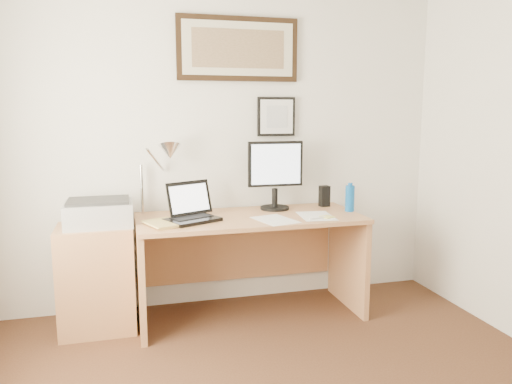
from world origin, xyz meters
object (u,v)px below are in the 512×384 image
object	(u,v)px
printer	(99,213)
desk	(247,245)
side_cabinet	(97,278)
book	(149,226)
water_bottle	(350,198)
laptop	(191,212)
lcd_monitor	(275,172)

from	to	relation	value
printer	desk	bearing A→B (deg)	1.30
side_cabinet	book	world-z (taller)	book
water_bottle	desk	xyz separation A→B (m)	(-0.77, 0.11, -0.33)
laptop	lcd_monitor	distance (m)	0.74
water_bottle	lcd_monitor	size ratio (longest dim) A/B	0.37
book	lcd_monitor	distance (m)	1.06
book	side_cabinet	bearing A→B (deg)	149.16
desk	laptop	bearing A→B (deg)	-165.64
book	laptop	xyz separation A→B (m)	(0.29, 0.14, 0.05)
water_bottle	printer	xyz separation A→B (m)	(-1.80, 0.09, -0.03)
book	printer	world-z (taller)	printer
side_cabinet	book	distance (m)	0.57
side_cabinet	water_bottle	distance (m)	1.90
laptop	water_bottle	bearing A→B (deg)	-0.15
laptop	lcd_monitor	bearing A→B (deg)	17.15
book	laptop	bearing A→B (deg)	25.31
laptop	printer	distance (m)	0.62
book	desk	xyz separation A→B (m)	(0.72, 0.25, -0.25)
side_cabinet	desk	bearing A→B (deg)	1.89
book	laptop	distance (m)	0.33
desk	laptop	distance (m)	0.53
water_bottle	printer	bearing A→B (deg)	177.21
lcd_monitor	laptop	bearing A→B (deg)	-162.85
water_bottle	desk	world-z (taller)	water_bottle
printer	laptop	bearing A→B (deg)	-7.88
side_cabinet	printer	xyz separation A→B (m)	(0.04, 0.01, 0.45)
water_bottle	printer	world-z (taller)	water_bottle
desk	side_cabinet	bearing A→B (deg)	-178.11
side_cabinet	book	bearing A→B (deg)	-30.84
side_cabinet	laptop	bearing A→B (deg)	-6.43
water_bottle	desk	distance (m)	0.84
desk	printer	distance (m)	1.08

